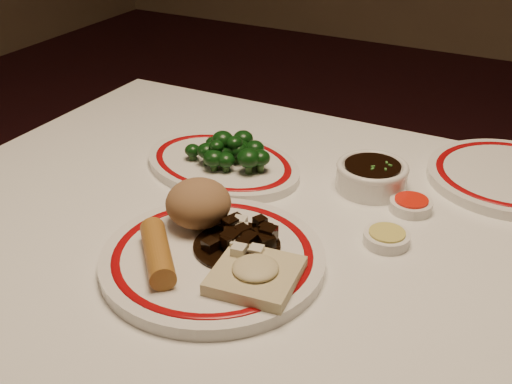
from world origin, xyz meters
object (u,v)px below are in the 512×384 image
Objects in this scene: rice_mound at (198,203)px; soy_bowl at (372,177)px; main_plate at (213,259)px; stirfry_heap at (241,241)px; broccoli_plate at (222,164)px; fried_wonton at (256,274)px; dining_table at (290,297)px; broccoli_pile at (229,150)px; spring_roll at (157,252)px.

rice_mound reaches higher than soy_bowl.
main_plate is 0.09m from rice_mound.
stirfry_heap is 1.04× the size of soy_bowl.
broccoli_plate is at bearing 111.42° from rice_mound.
fried_wonton is at bearing -96.81° from soy_bowl.
dining_table is 10.83× the size of soy_bowl.
main_plate is 0.27m from broccoli_pile.
rice_mound is 0.09m from stirfry_heap.
broccoli_plate is at bearing 62.98° from spring_roll.
spring_roll reaches higher than soy_bowl.
main_plate is at bearing -64.67° from broccoli_pile.
stirfry_heap is (0.03, 0.03, 0.02)m from main_plate.
main_plate is 0.07m from spring_roll.
soy_bowl is at bearing 68.84° from main_plate.
main_plate is at bearing 161.84° from fried_wonton.
rice_mound is at bearing 163.31° from stirfry_heap.
broccoli_plate is at bearing 142.87° from dining_table.
stirfry_heap is (-0.04, -0.06, 0.12)m from dining_table.
soy_bowl is at bearing 12.17° from broccoli_plate.
broccoli_pile reaches higher than fried_wonton.
soy_bowl reaches higher than dining_table.
spring_roll is 0.30m from broccoli_pile.
broccoli_pile reaches higher than spring_roll.
rice_mound is 0.78× the size of stirfry_heap.
soy_bowl is at bearing 54.88° from rice_mound.
stirfry_heap is at bearing -16.69° from rice_mound.
main_plate is 0.27m from broccoli_plate.
spring_roll is at bearing -168.92° from fried_wonton.
dining_table is 10.39× the size of stirfry_heap.
soy_bowl is (0.11, 0.29, 0.01)m from main_plate.
broccoli_pile reaches higher than soy_bowl.
broccoli_pile is (-0.11, 0.24, 0.03)m from main_plate.
dining_table is at bearing 53.94° from stirfry_heap.
fried_wonton is 0.96× the size of stirfry_heap.
broccoli_pile is at bearing 107.72° from rice_mound.
dining_table is at bearing 92.83° from fried_wonton.
soy_bowl is (0.24, 0.05, 0.01)m from broccoli_plate.
main_plate is at bearing -127.30° from dining_table.
main_plate is 2.95× the size of spring_roll.
spring_roll is at bearing -87.54° from rice_mound.
broccoli_plate is 0.25m from soy_bowl.
fried_wonton is at bearing -30.92° from spring_roll.
rice_mound is 0.76× the size of spring_roll.
spring_roll is 0.30m from broccoli_plate.
fried_wonton is (0.13, 0.02, -0.01)m from spring_roll.
broccoli_pile is at bearing 125.48° from fried_wonton.
spring_roll is 0.11m from stirfry_heap.
soy_bowl is (0.17, 0.24, -0.03)m from rice_mound.
spring_roll reaches higher than main_plate.
dining_table is 10.02× the size of spring_roll.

